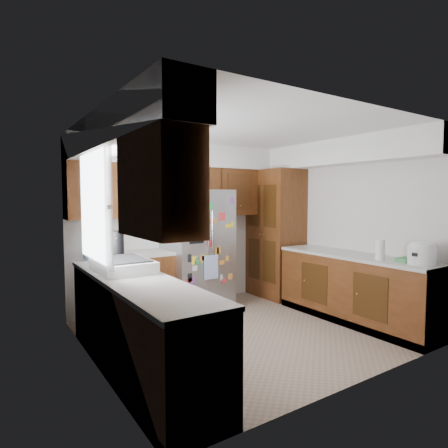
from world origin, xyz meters
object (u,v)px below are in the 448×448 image
(rice_cooker, at_px, (422,252))
(paper_towel, at_px, (380,250))
(pantry, at_px, (276,233))
(fridge, at_px, (197,250))

(rice_cooker, xyz_separation_m, paper_towel, (-0.13, 0.45, -0.02))
(rice_cooker, relative_size, paper_towel, 1.30)
(pantry, distance_m, fridge, 1.51)
(rice_cooker, bearing_deg, pantry, 89.99)
(pantry, distance_m, paper_towel, 2.09)
(paper_towel, bearing_deg, rice_cooker, -73.35)
(fridge, xyz_separation_m, rice_cooker, (1.50, -2.58, 0.17))
(fridge, relative_size, rice_cooker, 5.53)
(fridge, distance_m, rice_cooker, 2.99)
(pantry, distance_m, rice_cooker, 2.53)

